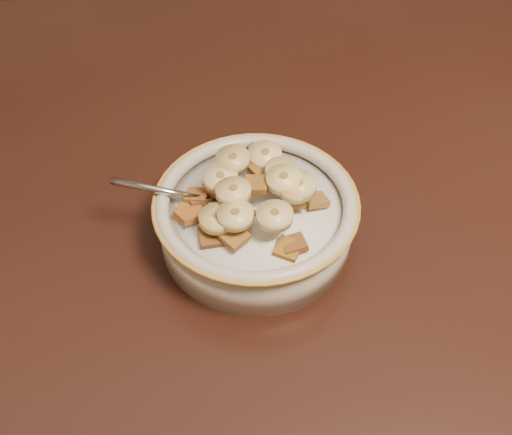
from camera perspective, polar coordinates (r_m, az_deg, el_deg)
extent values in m
cube|color=black|center=(0.68, 5.75, 1.95)|extent=(1.42, 0.93, 0.04)
cube|color=black|center=(1.43, -4.17, 16.64)|extent=(0.43, 0.43, 0.96)
cylinder|color=beige|center=(0.59, 0.00, -0.57)|extent=(0.18, 0.18, 0.04)
cylinder|color=white|center=(0.58, 0.00, 0.84)|extent=(0.15, 0.15, 0.00)
ellipsoid|color=#AFB5BE|center=(0.58, -2.82, 1.32)|extent=(0.05, 0.04, 0.01)
cube|color=brown|center=(0.61, 0.46, 4.88)|extent=(0.03, 0.03, 0.01)
cube|color=#8E5B21|center=(0.55, -1.31, -0.03)|extent=(0.03, 0.03, 0.01)
cube|color=brown|center=(0.54, 2.87, -2.81)|extent=(0.03, 0.03, 0.01)
cube|color=#8F5D21|center=(0.57, -5.82, 0.92)|extent=(0.03, 0.03, 0.01)
cube|color=olive|center=(0.58, 5.32, 1.56)|extent=(0.02, 0.02, 0.01)
cube|color=brown|center=(0.62, 0.14, 5.66)|extent=(0.03, 0.03, 0.01)
cube|color=brown|center=(0.60, 0.51, 4.54)|extent=(0.02, 0.02, 0.01)
cube|color=brown|center=(0.57, -3.14, 2.51)|extent=(0.03, 0.03, 0.01)
cube|color=brown|center=(0.59, 0.45, 4.36)|extent=(0.03, 0.03, 0.01)
cube|color=brown|center=(0.60, 1.96, 4.00)|extent=(0.03, 0.03, 0.01)
cube|color=brown|center=(0.54, 3.39, -2.39)|extent=(0.02, 0.02, 0.01)
cube|color=brown|center=(0.56, -0.04, 2.94)|extent=(0.02, 0.03, 0.01)
cube|color=#9D5923|center=(0.56, -6.02, 0.22)|extent=(0.03, 0.03, 0.01)
cube|color=brown|center=(0.58, -5.29, 1.91)|extent=(0.03, 0.03, 0.01)
cube|color=brown|center=(0.58, -2.60, 2.74)|extent=(0.02, 0.02, 0.01)
cube|color=brown|center=(0.58, -5.14, 1.74)|extent=(0.02, 0.02, 0.01)
cube|color=brown|center=(0.57, 3.48, 2.67)|extent=(0.03, 0.03, 0.01)
cube|color=brown|center=(0.58, -3.39, 2.79)|extent=(0.03, 0.03, 0.01)
cube|color=olive|center=(0.57, 3.28, 1.64)|extent=(0.02, 0.02, 0.01)
cube|color=brown|center=(0.55, -4.05, -1.71)|extent=(0.02, 0.02, 0.01)
cube|color=brown|center=(0.54, -1.92, -1.71)|extent=(0.03, 0.03, 0.01)
cube|color=brown|center=(0.55, -2.49, 0.43)|extent=(0.02, 0.02, 0.01)
cylinder|color=#DBCC82|center=(0.57, 2.32, 4.03)|extent=(0.04, 0.04, 0.01)
cylinder|color=#D5C971|center=(0.56, 3.57, 2.65)|extent=(0.04, 0.04, 0.01)
cylinder|color=beige|center=(0.53, 1.67, 0.14)|extent=(0.04, 0.04, 0.01)
cylinder|color=#D6C084|center=(0.57, -3.19, 3.46)|extent=(0.04, 0.04, 0.01)
cylinder|color=#F0DB89|center=(0.60, 0.80, 5.55)|extent=(0.04, 0.04, 0.01)
cylinder|color=tan|center=(0.58, -2.07, 5.15)|extent=(0.04, 0.04, 0.01)
cylinder|color=#DDCA89|center=(0.55, -2.04, 2.31)|extent=(0.03, 0.03, 0.01)
cylinder|color=#F2CB7A|center=(0.54, -1.84, 0.18)|extent=(0.04, 0.04, 0.01)
cylinder|color=#C8BA7D|center=(0.56, 3.82, 2.83)|extent=(0.04, 0.04, 0.01)
cylinder|color=#DED276|center=(0.54, -3.49, -0.10)|extent=(0.04, 0.04, 0.01)
cylinder|color=#F7E677|center=(0.56, 2.47, 3.40)|extent=(0.04, 0.04, 0.01)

